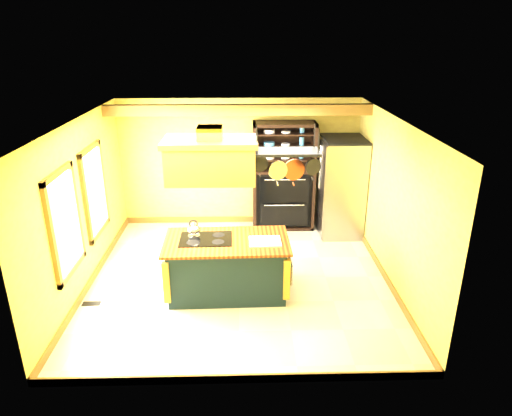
{
  "coord_description": "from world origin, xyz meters",
  "views": [
    {
      "loc": [
        0.09,
        -6.85,
        3.97
      ],
      "look_at": [
        0.29,
        0.3,
        1.18
      ],
      "focal_mm": 32.0,
      "sensor_mm": 36.0,
      "label": 1
    }
  ],
  "objects_px": {
    "range_hood": "(211,158)",
    "pot_rack": "(286,158)",
    "hutch": "(283,187)",
    "kitchen_island": "(227,266)",
    "refrigerator": "(340,189)"
  },
  "relations": [
    {
      "from": "refrigerator",
      "to": "range_hood",
      "type": "bearing_deg",
      "value": -136.56
    },
    {
      "from": "kitchen_island",
      "to": "refrigerator",
      "type": "relative_size",
      "value": 1.0
    },
    {
      "from": "range_hood",
      "to": "refrigerator",
      "type": "bearing_deg",
      "value": 43.44
    },
    {
      "from": "pot_rack",
      "to": "refrigerator",
      "type": "relative_size",
      "value": 0.52
    },
    {
      "from": "range_hood",
      "to": "hutch",
      "type": "xyz_separation_m",
      "value": [
        1.31,
        2.67,
        -1.36
      ]
    },
    {
      "from": "hutch",
      "to": "pot_rack",
      "type": "bearing_deg",
      "value": -94.34
    },
    {
      "from": "refrigerator",
      "to": "hutch",
      "type": "distance_m",
      "value": 1.2
    },
    {
      "from": "refrigerator",
      "to": "kitchen_island",
      "type": "bearing_deg",
      "value": -134.15
    },
    {
      "from": "range_hood",
      "to": "pot_rack",
      "type": "bearing_deg",
      "value": 0.14
    },
    {
      "from": "kitchen_island",
      "to": "hutch",
      "type": "bearing_deg",
      "value": 66.22
    },
    {
      "from": "range_hood",
      "to": "hutch",
      "type": "bearing_deg",
      "value": 63.95
    },
    {
      "from": "range_hood",
      "to": "hutch",
      "type": "height_order",
      "value": "range_hood"
    },
    {
      "from": "kitchen_island",
      "to": "refrigerator",
      "type": "height_order",
      "value": "refrigerator"
    },
    {
      "from": "kitchen_island",
      "to": "pot_rack",
      "type": "relative_size",
      "value": 1.94
    },
    {
      "from": "kitchen_island",
      "to": "hutch",
      "type": "distance_m",
      "value": 2.92
    }
  ]
}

